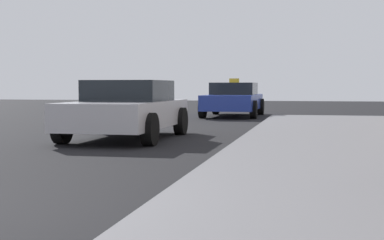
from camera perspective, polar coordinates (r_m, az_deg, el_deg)
car_silver at (r=12.43m, az=-6.52°, el=1.09°), size 2.03×4.05×1.27m
car_blue at (r=21.59m, az=4.18°, el=2.10°), size 2.04×4.42×1.43m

